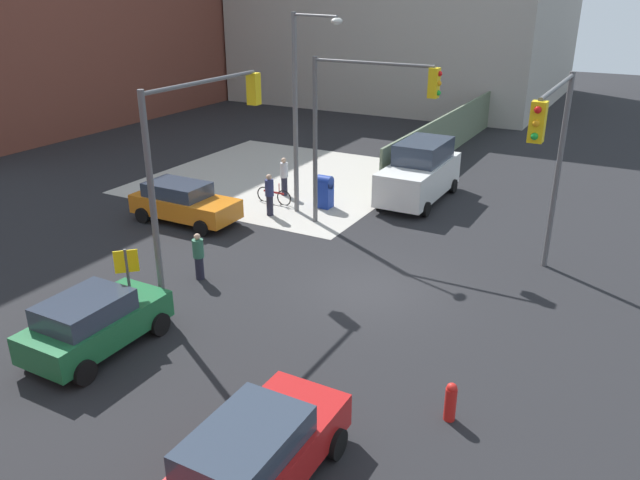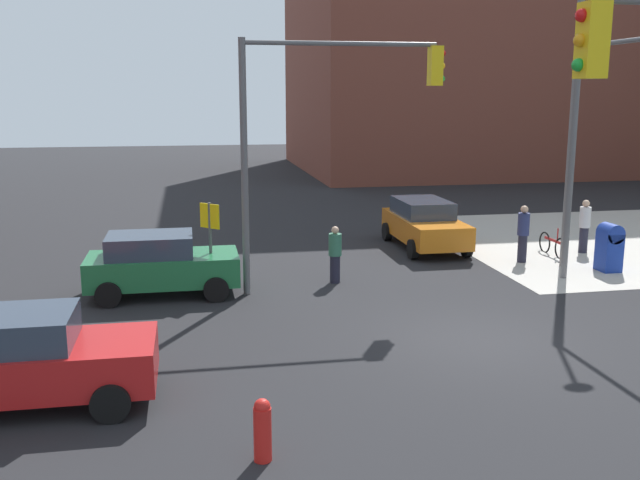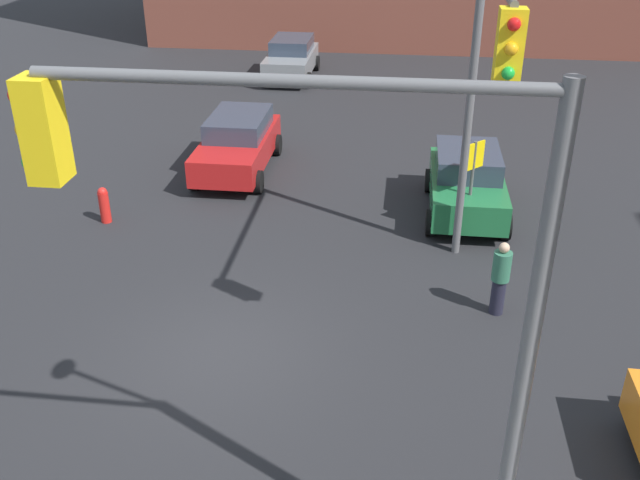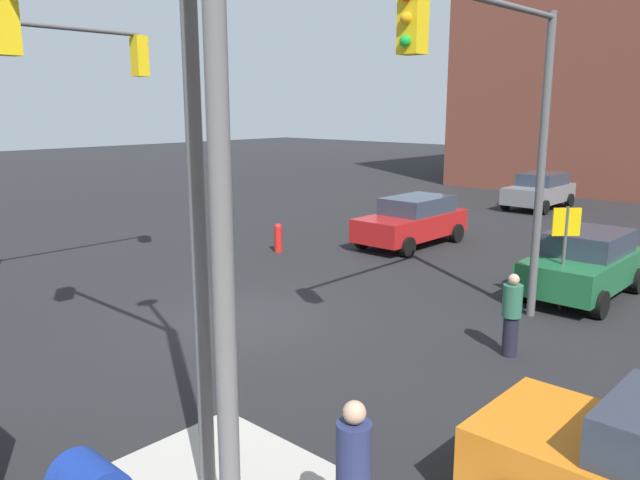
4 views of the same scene
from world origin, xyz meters
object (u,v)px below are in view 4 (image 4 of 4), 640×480
at_px(fire_hydrant, 278,237).
at_px(coupe_green, 584,263).
at_px(traffic_signal_nw_corner, 501,105).
at_px(traffic_signal_ne_corner, 102,106).
at_px(pedestrian_walking_north, 354,480).
at_px(street_lamp_corner, 204,93).
at_px(traffic_signal_se_corner, 26,105).
at_px(coupe_gray, 540,190).
at_px(sedan_red, 412,220).
at_px(pedestrian_waiting, 512,314).

relative_size(fire_hydrant, coupe_green, 0.24).
bearing_deg(traffic_signal_nw_corner, coupe_green, 175.75).
distance_m(traffic_signal_ne_corner, pedestrian_walking_north, 5.35).
bearing_deg(street_lamp_corner, traffic_signal_ne_corner, -101.44).
height_order(traffic_signal_se_corner, street_lamp_corner, street_lamp_corner).
relative_size(traffic_signal_ne_corner, coupe_gray, 1.57).
height_order(fire_hydrant, sedan_red, sedan_red).
height_order(pedestrian_waiting, pedestrian_walking_north, pedestrian_walking_north).
bearing_deg(traffic_signal_ne_corner, traffic_signal_nw_corner, 164.88).
xyz_separation_m(coupe_green, pedestrian_waiting, (4.71, 0.39, -0.02)).
height_order(street_lamp_corner, coupe_green, street_lamp_corner).
bearing_deg(pedestrian_walking_north, traffic_signal_nw_corner, 98.82).
bearing_deg(sedan_red, pedestrian_waiting, 45.09).
relative_size(traffic_signal_se_corner, pedestrian_walking_north, 3.64).
xyz_separation_m(street_lamp_corner, coupe_green, (-11.78, -0.64, -3.86)).
distance_m(sedan_red, coupe_green, 6.80).
xyz_separation_m(traffic_signal_ne_corner, pedestrian_waiting, (-6.50, 2.58, -3.78)).
distance_m(traffic_signal_ne_corner, sedan_red, 14.48).
bearing_deg(sedan_red, traffic_signal_se_corner, -14.21).
xyz_separation_m(traffic_signal_nw_corner, street_lamp_corner, (7.54, 0.95, 0.08)).
height_order(traffic_signal_nw_corner, street_lamp_corner, street_lamp_corner).
relative_size(street_lamp_corner, coupe_green, 2.08).
distance_m(coupe_gray, pedestrian_walking_north, 24.88).
height_order(traffic_signal_nw_corner, traffic_signal_ne_corner, same).
height_order(street_lamp_corner, fire_hydrant, street_lamp_corner).
bearing_deg(coupe_green, traffic_signal_ne_corner, -11.09).
distance_m(traffic_signal_se_corner, coupe_gray, 22.23).
height_order(traffic_signal_nw_corner, sedan_red, traffic_signal_nw_corner).
height_order(traffic_signal_ne_corner, sedan_red, traffic_signal_ne_corner).
height_order(traffic_signal_nw_corner, fire_hydrant, traffic_signal_nw_corner).
relative_size(traffic_signal_ne_corner, coupe_green, 1.69).
bearing_deg(traffic_signal_nw_corner, coupe_gray, -159.61).
height_order(traffic_signal_nw_corner, coupe_green, traffic_signal_nw_corner).
xyz_separation_m(traffic_signal_nw_corner, coupe_green, (-4.24, 0.31, -3.78)).
height_order(traffic_signal_nw_corner, coupe_gray, traffic_signal_nw_corner).
height_order(traffic_signal_ne_corner, coupe_gray, traffic_signal_ne_corner).
bearing_deg(fire_hydrant, traffic_signal_se_corner, -2.30).
bearing_deg(traffic_signal_nw_corner, traffic_signal_ne_corner, -15.12).
height_order(sedan_red, coupe_gray, same).
bearing_deg(pedestrian_waiting, street_lamp_corner, 174.45).
xyz_separation_m(traffic_signal_nw_corner, pedestrian_walking_north, (6.67, 2.00, -3.69)).
bearing_deg(coupe_green, traffic_signal_nw_corner, -4.25).
bearing_deg(coupe_gray, pedestrian_waiting, 21.91).
xyz_separation_m(fire_hydrant, coupe_green, (-1.71, 9.01, 0.36)).
height_order(coupe_green, pedestrian_waiting, coupe_green).
height_order(coupe_gray, pedestrian_waiting, coupe_gray).
bearing_deg(street_lamp_corner, pedestrian_waiting, -177.95).
height_order(coupe_green, pedestrian_walking_north, pedestrian_walking_north).
height_order(fire_hydrant, pedestrian_walking_north, pedestrian_walking_north).
height_order(sedan_red, pedestrian_walking_north, pedestrian_walking_north).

